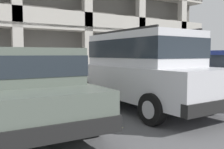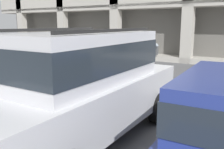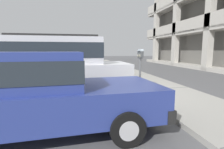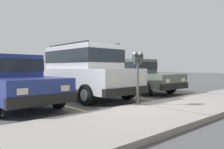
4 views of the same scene
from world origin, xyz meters
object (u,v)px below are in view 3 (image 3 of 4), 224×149
at_px(silver_suv, 57,65).
at_px(dark_hatchback, 37,91).
at_px(red_sedan, 62,65).
at_px(parking_meter_near, 140,60).

distance_m(silver_suv, dark_hatchback, 2.70).
distance_m(red_sedan, dark_hatchback, 5.64).
xyz_separation_m(red_sedan, dark_hatchback, (5.64, 0.04, 0.00)).
relative_size(silver_suv, parking_meter_near, 3.24).
height_order(dark_hatchback, parking_meter_near, parking_meter_near).
distance_m(silver_suv, parking_meter_near, 2.87).
height_order(red_sedan, parking_meter_near, parking_meter_near).
xyz_separation_m(silver_suv, parking_meter_near, (0.08, 2.86, 0.14)).
bearing_deg(silver_suv, dark_hatchback, -2.40).
bearing_deg(red_sedan, dark_hatchback, 1.78).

